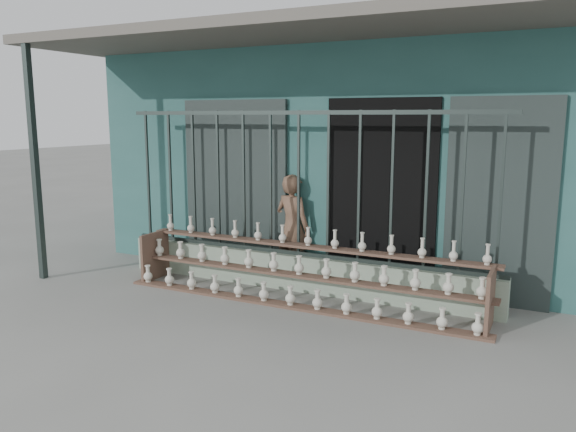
% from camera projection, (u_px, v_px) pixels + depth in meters
% --- Properties ---
extents(ground, '(60.00, 60.00, 0.00)m').
position_uv_depth(ground, '(247.00, 323.00, 6.00)').
color(ground, slate).
extents(workshop_building, '(7.40, 6.60, 3.21)m').
position_uv_depth(workshop_building, '(372.00, 150.00, 9.45)').
color(workshop_building, '#2A5A56').
rests_on(workshop_building, ground).
extents(parapet_wall, '(5.00, 0.20, 0.45)m').
position_uv_depth(parapet_wall, '(298.00, 272.00, 7.11)').
color(parapet_wall, '#99AF96').
rests_on(parapet_wall, ground).
extents(security_fence, '(5.00, 0.04, 1.80)m').
position_uv_depth(security_fence, '(299.00, 184.00, 6.91)').
color(security_fence, '#283330').
rests_on(security_fence, parapet_wall).
extents(shelf_rack, '(4.50, 0.68, 0.85)m').
position_uv_depth(shelf_rack, '(299.00, 272.00, 6.63)').
color(shelf_rack, brown).
rests_on(shelf_rack, ground).
extents(elderly_woman, '(0.58, 0.45, 1.43)m').
position_uv_depth(elderly_woman, '(293.00, 227.00, 7.49)').
color(elderly_woman, brown).
rests_on(elderly_woman, ground).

